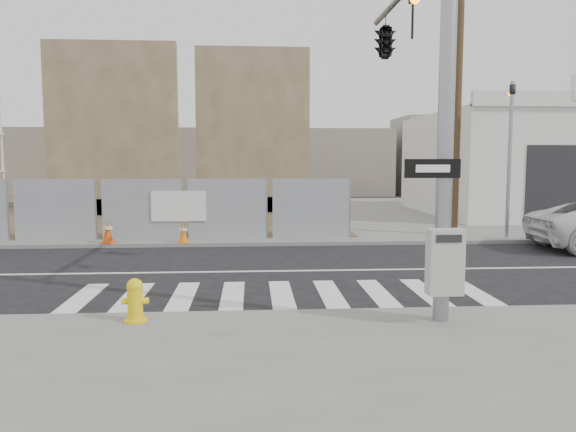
{
  "coord_description": "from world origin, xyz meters",
  "views": [
    {
      "loc": [
        -0.61,
        -13.66,
        2.77
      ],
      "look_at": [
        0.27,
        -0.24,
        1.4
      ],
      "focal_mm": 35.0,
      "sensor_mm": 36.0,
      "label": 1
    }
  ],
  "objects": [
    {
      "name": "traffic_cone_d",
      "position": [
        -2.78,
        4.22,
        0.43
      ],
      "size": [
        0.43,
        0.43,
        0.63
      ],
      "rotation": [
        0.0,
        0.0,
        -0.39
      ],
      "color": "orange",
      "rests_on": "sidewalk_far"
    },
    {
      "name": "ground",
      "position": [
        0.0,
        0.0,
        0.0
      ],
      "size": [
        100.0,
        100.0,
        0.0
      ],
      "primitive_type": "plane",
      "color": "black",
      "rests_on": "ground"
    },
    {
      "name": "utility_pole_right",
      "position": [
        6.5,
        5.5,
        5.2
      ],
      "size": [
        1.6,
        0.28,
        10.0
      ],
      "color": "#4B3A23",
      "rests_on": "sidewalk_far"
    },
    {
      "name": "fire_hydrant",
      "position": [
        -2.52,
        -4.55,
        0.47
      ],
      "size": [
        0.49,
        0.49,
        0.72
      ],
      "rotation": [
        0.0,
        0.0,
        0.36
      ],
      "color": "yellow",
      "rests_on": "sidewalk_near"
    },
    {
      "name": "traffic_cone_c",
      "position": [
        -5.14,
        4.22,
        0.49
      ],
      "size": [
        0.5,
        0.5,
        0.75
      ],
      "rotation": [
        0.0,
        0.0,
        -0.36
      ],
      "color": "#E1480B",
      "rests_on": "sidewalk_far"
    },
    {
      "name": "signal_pole",
      "position": [
        2.49,
        -2.05,
        4.78
      ],
      "size": [
        0.96,
        5.87,
        7.0
      ],
      "color": "gray",
      "rests_on": "sidewalk_near"
    },
    {
      "name": "far_signal_pole",
      "position": [
        8.0,
        4.6,
        3.48
      ],
      "size": [
        0.16,
        0.2,
        5.6
      ],
      "color": "gray",
      "rests_on": "sidewalk_far"
    },
    {
      "name": "sidewalk_far",
      "position": [
        0.0,
        14.0,
        0.06
      ],
      "size": [
        50.0,
        20.0,
        0.12
      ],
      "primitive_type": "cube",
      "color": "slate",
      "rests_on": "ground"
    },
    {
      "name": "auto_shop",
      "position": [
        14.0,
        12.97,
        2.54
      ],
      "size": [
        12.0,
        10.2,
        5.95
      ],
      "color": "silver",
      "rests_on": "sidewalk_far"
    },
    {
      "name": "concrete_wall_left",
      "position": [
        -7.0,
        13.08,
        3.38
      ],
      "size": [
        6.0,
        1.3,
        8.0
      ],
      "color": "brown",
      "rests_on": "sidewalk_far"
    },
    {
      "name": "concrete_wall_right",
      "position": [
        -0.5,
        14.08,
        3.38
      ],
      "size": [
        5.5,
        1.3,
        8.0
      ],
      "color": "brown",
      "rests_on": "sidewalk_far"
    }
  ]
}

